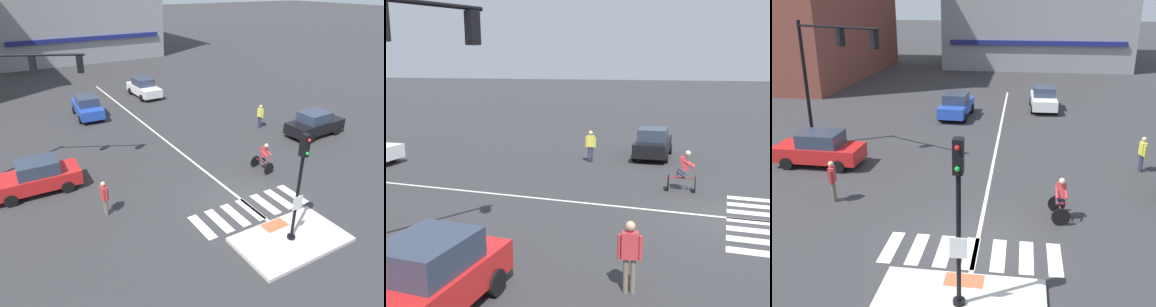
{
  "view_description": "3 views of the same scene",
  "coord_description": "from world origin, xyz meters",
  "views": [
    {
      "loc": [
        -9.1,
        -10.93,
        9.34
      ],
      "look_at": [
        -1.06,
        2.97,
        1.63
      ],
      "focal_mm": 33.48,
      "sensor_mm": 36.0,
      "label": 1
    },
    {
      "loc": [
        -14.66,
        0.57,
        4.92
      ],
      "look_at": [
        -0.5,
        5.38,
        1.97
      ],
      "focal_mm": 41.25,
      "sensor_mm": 36.0,
      "label": 2
    },
    {
      "loc": [
        1.35,
        -11.86,
        7.52
      ],
      "look_at": [
        -0.96,
        4.8,
        1.36
      ],
      "focal_mm": 39.63,
      "sensor_mm": 36.0,
      "label": 3
    }
  ],
  "objects": [
    {
      "name": "crosswalk_stripe_e",
      "position": [
        0.86,
        -0.52,
        0.0
      ],
      "size": [
        0.44,
        1.8,
        0.01
      ],
      "primitive_type": "cube",
      "color": "silver",
      "rests_on": "ground"
    },
    {
      "name": "car_red_cross_left",
      "position": [
        -8.04,
        5.98,
        0.81
      ],
      "size": [
        4.13,
        1.89,
        1.64
      ],
      "color": "red",
      "rests_on": "ground"
    },
    {
      "name": "pedestrian_waiting_far_side",
      "position": [
        6.92,
        7.22,
        0.98
      ],
      "size": [
        0.28,
        0.54,
        1.67
      ],
      "color": "#2D334C",
      "rests_on": "ground"
    },
    {
      "name": "crosswalk_stripe_g",
      "position": [
        2.59,
        -0.52,
        0.0
      ],
      "size": [
        0.44,
        1.8,
        0.01
      ],
      "primitive_type": "cube",
      "color": "silver",
      "rests_on": "ground"
    },
    {
      "name": "crosswalk_stripe_c",
      "position": [
        -0.86,
        -0.52,
        0.0
      ],
      "size": [
        0.44,
        1.8,
        0.01
      ],
      "primitive_type": "cube",
      "color": "silver",
      "rests_on": "ground"
    },
    {
      "name": "lane_centre_line",
      "position": [
        0.12,
        10.0,
        0.0
      ],
      "size": [
        0.14,
        28.0,
        0.01
      ],
      "primitive_type": "cube",
      "color": "silver",
      "rests_on": "ground"
    },
    {
      "name": "crosswalk_stripe_a",
      "position": [
        -2.59,
        -0.52,
        0.0
      ],
      "size": [
        0.44,
        1.8,
        0.01
      ],
      "primitive_type": "cube",
      "color": "silver",
      "rests_on": "ground"
    },
    {
      "name": "crosswalk_stripe_d",
      "position": [
        0.0,
        -0.52,
        0.0
      ],
      "size": [
        0.44,
        1.8,
        0.01
      ],
      "primitive_type": "cube",
      "color": "silver",
      "rests_on": "ground"
    },
    {
      "name": "cyclist",
      "position": [
        2.87,
        2.08,
        0.87
      ],
      "size": [
        0.74,
        1.13,
        1.68
      ],
      "color": "black",
      "rests_on": "ground"
    },
    {
      "name": "ground_plane",
      "position": [
        0.0,
        0.0,
        0.0
      ],
      "size": [
        300.0,
        300.0,
        0.0
      ],
      "primitive_type": "plane",
      "color": "#333335"
    },
    {
      "name": "crosswalk_stripe_b",
      "position": [
        -1.72,
        -0.52,
        0.0
      ],
      "size": [
        0.44,
        1.8,
        0.01
      ],
      "primitive_type": "cube",
      "color": "silver",
      "rests_on": "ground"
    },
    {
      "name": "car_black_cross_right",
      "position": [
        9.18,
        4.33,
        0.81
      ],
      "size": [
        4.18,
        2.0,
        1.64
      ],
      "color": "black",
      "rests_on": "ground"
    },
    {
      "name": "crosswalk_stripe_f",
      "position": [
        1.72,
        -0.52,
        0.0
      ],
      "size": [
        0.44,
        1.8,
        0.01
      ],
      "primitive_type": "cube",
      "color": "silver",
      "rests_on": "ground"
    },
    {
      "name": "pedestrian_at_curb_left",
      "position": [
        -5.79,
        2.39,
        0.98
      ],
      "size": [
        0.28,
        0.54,
        1.67
      ],
      "color": "#6B6051",
      "rests_on": "ground"
    }
  ]
}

